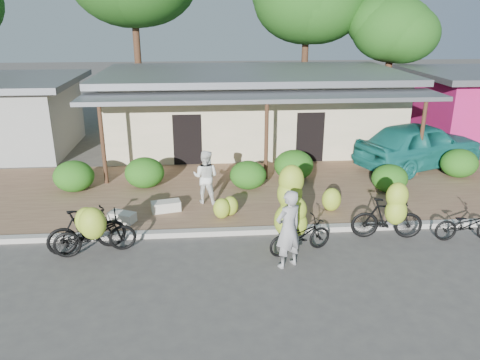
% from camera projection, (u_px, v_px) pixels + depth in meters
% --- Properties ---
extents(ground, '(100.00, 100.00, 0.00)m').
position_uv_depth(ground, '(299.00, 269.00, 11.09)').
color(ground, '#494744').
rests_on(ground, ground).
extents(sidewalk, '(60.00, 6.00, 0.12)m').
position_uv_depth(sidewalk, '(270.00, 191.00, 15.76)').
color(sidewalk, '#93734F').
rests_on(sidewalk, ground).
extents(curb, '(60.00, 0.25, 0.15)m').
position_uv_depth(curb, '(285.00, 230.00, 12.94)').
color(curb, '#A8A399').
rests_on(curb, ground).
extents(shop_main, '(13.00, 8.50, 3.35)m').
position_uv_depth(shop_main, '(252.00, 108.00, 20.76)').
color(shop_main, beige).
rests_on(shop_main, ground).
extents(shop_pink, '(6.00, 6.00, 3.25)m').
position_uv_depth(shop_pink, '(477.00, 106.00, 21.63)').
color(shop_pink, '#AF1A58').
rests_on(shop_pink, ground).
extents(tree_near_right, '(4.28, 4.08, 6.62)m').
position_uv_depth(tree_near_right, '(388.00, 27.00, 23.65)').
color(tree_near_right, '#4D2D1F').
rests_on(tree_near_right, ground).
extents(hedge_0, '(1.33, 1.19, 1.03)m').
position_uv_depth(hedge_0, '(74.00, 176.00, 15.45)').
color(hedge_0, '#166216').
rests_on(hedge_0, sidewalk).
extents(hedge_1, '(1.33, 1.20, 1.04)m').
position_uv_depth(hedge_1, '(145.00, 173.00, 15.79)').
color(hedge_1, '#166216').
rests_on(hedge_1, sidewalk).
extents(hedge_2, '(1.23, 1.11, 0.96)m').
position_uv_depth(hedge_2, '(248.00, 175.00, 15.68)').
color(hedge_2, '#166216').
rests_on(hedge_2, sidewalk).
extents(hedge_3, '(1.39, 1.25, 1.08)m').
position_uv_depth(hedge_3, '(294.00, 165.00, 16.48)').
color(hedge_3, '#166216').
rests_on(hedge_3, sidewalk).
extents(hedge_4, '(1.19, 1.07, 0.93)m').
position_uv_depth(hedge_4, '(390.00, 178.00, 15.42)').
color(hedge_4, '#166216').
rests_on(hedge_4, sidewalk).
extents(hedge_5, '(1.32, 1.19, 1.03)m').
position_uv_depth(hedge_5, '(459.00, 163.00, 16.79)').
color(hedge_5, '#166216').
rests_on(hedge_5, sidewalk).
extents(bike_far_left, '(2.12, 1.47, 1.51)m').
position_uv_depth(bike_far_left, '(94.00, 233.00, 11.55)').
color(bike_far_left, black).
rests_on(bike_far_left, ground).
extents(bike_left, '(2.02, 1.42, 1.46)m').
position_uv_depth(bike_left, '(87.00, 229.00, 11.67)').
color(bike_left, black).
rests_on(bike_left, ground).
extents(bike_center, '(1.83, 1.38, 2.16)m').
position_uv_depth(bike_center, '(295.00, 217.00, 11.86)').
color(bike_center, black).
rests_on(bike_center, ground).
extents(bike_right, '(1.95, 1.26, 1.80)m').
position_uv_depth(bike_right, '(389.00, 215.00, 12.27)').
color(bike_right, black).
rests_on(bike_right, ground).
extents(bike_far_right, '(1.75, 0.67, 0.91)m').
position_uv_depth(bike_far_right, '(467.00, 225.00, 12.37)').
color(bike_far_right, black).
rests_on(bike_far_right, ground).
extents(loose_banana_a, '(0.49, 0.42, 0.61)m').
position_uv_depth(loose_banana_a, '(222.00, 208.00, 13.45)').
color(loose_banana_a, '#A9C531').
rests_on(loose_banana_a, sidewalk).
extents(loose_banana_b, '(0.47, 0.40, 0.59)m').
position_uv_depth(loose_banana_b, '(230.00, 206.00, 13.66)').
color(loose_banana_b, '#A9C531').
rests_on(loose_banana_b, sidewalk).
extents(loose_banana_c, '(0.57, 0.49, 0.72)m').
position_uv_depth(loose_banana_c, '(332.00, 200.00, 13.95)').
color(loose_banana_c, '#A9C531').
rests_on(loose_banana_c, sidewalk).
extents(sack_near, '(0.92, 0.57, 0.30)m').
position_uv_depth(sack_near, '(166.00, 206.00, 14.01)').
color(sack_near, beige).
rests_on(sack_near, sidewalk).
extents(sack_far, '(0.84, 0.67, 0.28)m').
position_uv_depth(sack_far, '(122.00, 217.00, 13.30)').
color(sack_far, beige).
rests_on(sack_far, sidewalk).
extents(vendor, '(0.85, 0.75, 1.94)m').
position_uv_depth(vendor, '(288.00, 229.00, 10.93)').
color(vendor, gray).
rests_on(vendor, ground).
extents(bystander, '(0.98, 0.87, 1.69)m').
position_uv_depth(bystander, '(206.00, 177.00, 14.43)').
color(bystander, white).
rests_on(bystander, sidewalk).
extents(teal_van, '(5.59, 3.87, 1.77)m').
position_uv_depth(teal_van, '(419.00, 144.00, 17.77)').
color(teal_van, '#186F68').
rests_on(teal_van, sidewalk).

